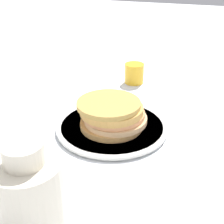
% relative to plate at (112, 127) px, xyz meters
% --- Properties ---
extents(ground_plane, '(4.00, 4.00, 0.00)m').
position_rel_plate_xyz_m(ground_plane, '(-0.03, -0.01, -0.01)').
color(ground_plane, white).
extents(plate, '(0.27, 0.27, 0.01)m').
position_rel_plate_xyz_m(plate, '(0.00, 0.00, 0.00)').
color(plate, silver).
rests_on(plate, ground_plane).
extents(pancake_stack, '(0.16, 0.16, 0.06)m').
position_rel_plate_xyz_m(pancake_stack, '(-0.00, -0.00, 0.04)').
color(pancake_stack, tan).
rests_on(pancake_stack, plate).
extents(juice_glass, '(0.06, 0.06, 0.06)m').
position_rel_plate_xyz_m(juice_glass, '(0.30, 0.03, 0.02)').
color(juice_glass, yellow).
rests_on(juice_glass, ground_plane).
extents(cream_jug, '(0.11, 0.11, 0.15)m').
position_rel_plate_xyz_m(cream_jug, '(-0.31, 0.03, 0.06)').
color(cream_jug, beige).
rests_on(cream_jug, ground_plane).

